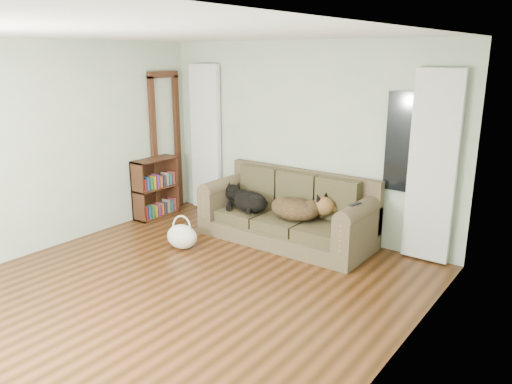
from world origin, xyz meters
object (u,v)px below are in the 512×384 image
Objects in this scene: dog_black_lab at (248,201)px; dog_shepherd at (298,209)px; tote_bag at (182,236)px; bookshelf at (155,185)px; sofa at (286,209)px.

dog_black_lab is 0.77m from dog_shepherd.
bookshelf is at bearing 150.09° from tote_bag.
sofa is 3.36× the size of dog_shepherd.
sofa is 1.40m from tote_bag.
dog_shepherd is 0.76× the size of bookshelf.
bookshelf is (-2.38, -0.27, 0.01)m from dog_shepherd.
sofa is 5.39× the size of tote_bag.
bookshelf is (-1.24, 0.72, 0.34)m from tote_bag.
dog_shepherd reaches higher than dog_black_lab.
dog_shepherd is 2.40m from bookshelf.
dog_black_lab is at bearing 68.03° from tote_bag.
bookshelf is at bearing -142.25° from dog_black_lab.
bookshelf reaches higher than dog_shepherd.
tote_bag is at bearing -25.35° from bookshelf.
dog_black_lab is at bearing 2.42° from dog_shepherd.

